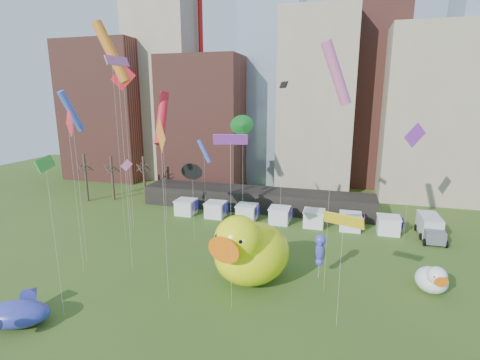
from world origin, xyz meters
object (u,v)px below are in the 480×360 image
(small_duck, at_px, (433,279))
(seahorse_purple, at_px, (320,247))
(seahorse_green, at_px, (270,245))
(big_duck, at_px, (249,250))
(whale_inflatable, at_px, (17,312))
(box_truck, at_px, (430,227))

(small_duck, distance_m, seahorse_purple, 10.77)
(small_duck, xyz_separation_m, seahorse_green, (-15.40, -1.90, 2.45))
(big_duck, bearing_deg, whale_inflatable, -128.84)
(seahorse_green, relative_size, seahorse_purple, 1.14)
(seahorse_green, height_order, seahorse_purple, seahorse_green)
(seahorse_green, relative_size, box_truck, 0.82)
(big_duck, bearing_deg, seahorse_green, 44.44)
(small_duck, height_order, seahorse_green, seahorse_green)
(seahorse_green, distance_m, whale_inflatable, 22.64)
(small_duck, distance_m, seahorse_green, 15.71)
(big_duck, relative_size, box_truck, 1.62)
(big_duck, bearing_deg, box_truck, 57.72)
(big_duck, xyz_separation_m, whale_inflatable, (-16.57, -11.87, -2.41))
(seahorse_purple, xyz_separation_m, whale_inflatable, (-23.23, -14.70, -2.29))
(seahorse_green, xyz_separation_m, seahorse_purple, (4.82, 1.82, -0.46))
(seahorse_purple, distance_m, whale_inflatable, 27.59)
(big_duck, bearing_deg, seahorse_purple, 38.61)
(big_duck, bearing_deg, small_duck, 25.15)
(seahorse_green, bearing_deg, big_duck, -140.97)
(whale_inflatable, xyz_separation_m, box_truck, (36.64, 30.05, 0.35))
(seahorse_green, bearing_deg, small_duck, 17.17)
(big_duck, height_order, whale_inflatable, big_duck)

